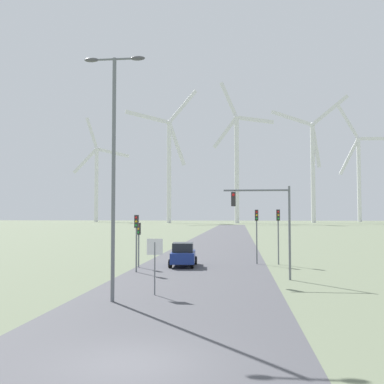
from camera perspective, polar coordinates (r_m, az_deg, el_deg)
ground_plane at (r=12.96m, az=-7.53°, el=-20.83°), size 600.00×600.00×0.00m
road_surface at (r=60.20m, az=3.28°, el=-6.71°), size 10.00×240.00×0.01m
streetlamp at (r=21.40m, az=-9.91°, el=5.25°), size 2.94×0.32×11.45m
stop_sign_near at (r=22.71m, az=-4.75°, el=-8.04°), size 0.81×0.07×2.80m
traffic_light_post_near_left at (r=34.62m, az=-6.79°, el=-5.39°), size 0.28×0.34×3.38m
traffic_light_post_near_right at (r=37.11m, az=8.21°, el=-4.08°), size 0.28×0.34×4.41m
traffic_light_post_mid_left at (r=31.77m, az=-7.07°, el=-4.83°), size 0.28×0.34×3.98m
traffic_light_post_mid_right at (r=36.92m, az=10.89°, el=-4.05°), size 0.28×0.34×4.42m
traffic_light_mast_overhead at (r=28.26m, az=9.38°, el=-2.66°), size 4.13×0.35×5.78m
car_approaching at (r=35.22m, az=-1.13°, el=-7.93°), size 2.10×4.22×1.83m
wind_turbine_far_left at (r=267.87m, az=-12.04°, el=1.98°), size 31.95×7.37×61.18m
wind_turbine_left at (r=221.85m, az=-2.93°, el=4.04°), size 33.38×17.03×67.54m
wind_turbine_center at (r=219.71m, az=5.69°, el=4.20°), size 29.89×5.63×68.92m
wind_turbine_right at (r=236.25m, az=15.09°, el=3.72°), size 38.01×8.21×64.22m
wind_turbine_far_right at (r=274.07m, az=20.42°, el=2.70°), size 35.77×8.48×68.11m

